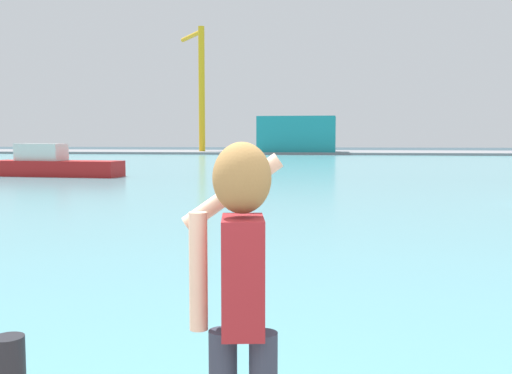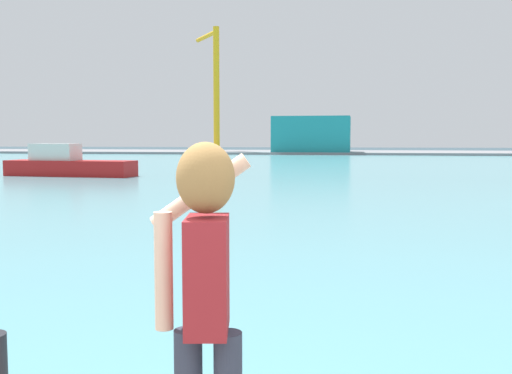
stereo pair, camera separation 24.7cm
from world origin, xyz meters
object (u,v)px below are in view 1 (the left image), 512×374
person_photographer (240,282)px  harbor_bollard (9,369)px  warehouse_left (297,134)px  port_crane (200,79)px  boat_moored (53,165)px

person_photographer → harbor_bollard: size_ratio=3.90×
warehouse_left → port_crane: size_ratio=0.58×
person_photographer → harbor_bollard: 2.03m
boat_moored → port_crane: port_crane is taller
person_photographer → boat_moored: size_ratio=0.21×
harbor_bollard → port_crane: 91.05m
person_photographer → warehouse_left: (-6.26, 85.96, 1.41)m
harbor_bollard → warehouse_left: warehouse_left is taller
person_photographer → warehouse_left: warehouse_left is taller
person_photographer → harbor_bollard: person_photographer is taller
boat_moored → warehouse_left: bearing=82.7°
person_photographer → port_crane: port_crane is taller
warehouse_left → harbor_bollard: bearing=-86.9°
warehouse_left → port_crane: port_crane is taller
boat_moored → warehouse_left: warehouse_left is taller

